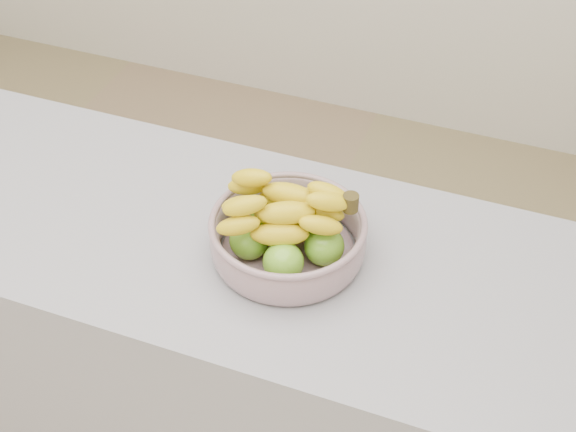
{
  "coord_description": "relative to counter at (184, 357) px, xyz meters",
  "views": [
    {
      "loc": [
        0.68,
        -0.89,
        2.01
      ],
      "look_at": [
        0.27,
        0.17,
        1.0
      ],
      "focal_mm": 50.0,
      "sensor_mm": 36.0,
      "label": 1
    }
  ],
  "objects": [
    {
      "name": "fruit_bowl",
      "position": [
        0.27,
        -0.0,
        0.51
      ],
      "size": [
        0.31,
        0.31,
        0.16
      ],
      "rotation": [
        0.0,
        0.0,
        0.25
      ],
      "color": "#9FB1BF",
      "rests_on": "counter"
    },
    {
      "name": "counter",
      "position": [
        0.0,
        0.0,
        0.0
      ],
      "size": [
        2.0,
        0.6,
        0.9
      ],
      "primitive_type": "cube",
      "color": "#98979F",
      "rests_on": "ground"
    }
  ]
}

